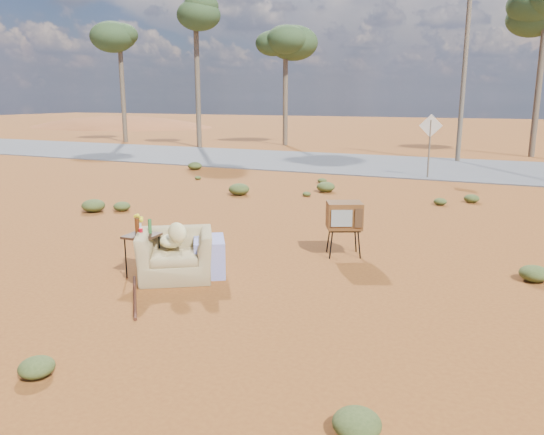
% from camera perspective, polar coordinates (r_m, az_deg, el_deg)
% --- Properties ---
extents(ground, '(140.00, 140.00, 0.00)m').
position_cam_1_polar(ground, '(8.36, -5.83, -6.40)').
color(ground, brown).
rests_on(ground, ground).
extents(highway, '(140.00, 7.00, 0.04)m').
position_cam_1_polar(highway, '(22.36, 13.61, 5.45)').
color(highway, '#565659').
rests_on(highway, ground).
extents(dirt_mound, '(26.00, 18.00, 2.00)m').
position_cam_1_polar(dirt_mound, '(53.18, -16.01, 9.36)').
color(dirt_mound, '#9D5026').
rests_on(dirt_mound, ground).
extents(armchair, '(1.46, 1.41, 0.99)m').
position_cam_1_polar(armchair, '(8.33, -9.71, -3.27)').
color(armchair, '#998253').
rests_on(armchair, ground).
extents(tv_unit, '(0.74, 0.68, 0.96)m').
position_cam_1_polar(tv_unit, '(9.34, 7.78, 0.15)').
color(tv_unit, black).
rests_on(tv_unit, ground).
extents(side_table, '(0.48, 0.48, 0.94)m').
position_cam_1_polar(side_table, '(8.48, -13.91, -1.58)').
color(side_table, '#382214').
rests_on(side_table, ground).
extents(rusty_bar, '(1.07, 1.32, 0.04)m').
position_cam_1_polar(rusty_bar, '(7.74, -14.54, -8.18)').
color(rusty_bar, '#4C2014').
rests_on(rusty_bar, ground).
extents(road_sign, '(0.78, 0.06, 2.19)m').
position_cam_1_polar(road_sign, '(19.04, 16.65, 8.54)').
color(road_sign, brown).
rests_on(road_sign, ground).
extents(eucalyptus_far_left, '(3.20, 3.20, 7.10)m').
position_cam_1_polar(eucalyptus_far_left, '(34.82, -16.06, 17.59)').
color(eucalyptus_far_left, brown).
rests_on(eucalyptus_far_left, ground).
extents(eucalyptus_left, '(3.20, 3.20, 8.10)m').
position_cam_1_polar(eucalyptus_left, '(30.66, -8.22, 20.51)').
color(eucalyptus_left, brown).
rests_on(eucalyptus_left, ground).
extents(eucalyptus_near_left, '(3.20, 3.20, 6.60)m').
position_cam_1_polar(eucalyptus_near_left, '(31.34, 1.47, 17.75)').
color(eucalyptus_near_left, brown).
rests_on(eucalyptus_near_left, ground).
extents(utility_pole_center, '(1.40, 0.20, 8.00)m').
position_cam_1_polar(utility_pole_center, '(24.46, 20.04, 15.35)').
color(utility_pole_center, brown).
rests_on(utility_pole_center, ground).
extents(scrub_patch, '(17.49, 8.07, 0.33)m').
position_cam_1_polar(scrub_patch, '(12.50, 0.87, 0.78)').
color(scrub_patch, '#495525').
rests_on(scrub_patch, ground).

